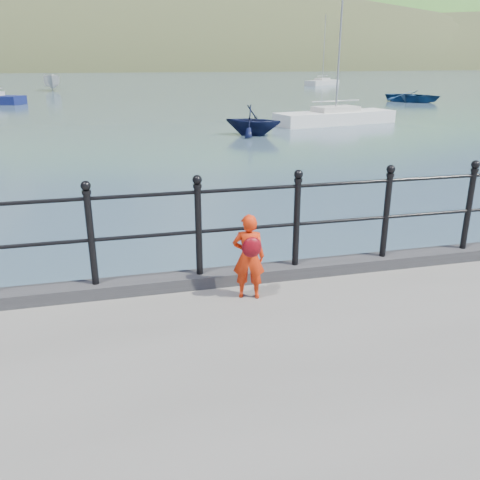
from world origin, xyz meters
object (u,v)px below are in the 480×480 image
object	(u,v)px
launch_white	(52,82)
launch_navy	(253,120)
child	(249,256)
launch_blue	(413,96)
sailboat_near	(335,118)
sailboat_far	(322,83)
railing	(249,216)

from	to	relation	value
launch_white	launch_navy	xyz separation A→B (m)	(13.29, -42.57, -0.24)
child	launch_blue	distance (m)	43.79
child	sailboat_near	size ratio (longest dim) A/B	0.10
launch_white	sailboat_far	world-z (taller)	sailboat_far
railing	sailboat_far	size ratio (longest dim) A/B	1.87
launch_navy	sailboat_near	xyz separation A→B (m)	(5.93, 3.47, -0.40)
launch_navy	launch_white	bearing A→B (deg)	51.27
launch_white	sailboat_near	xyz separation A→B (m)	(19.22, -39.10, -0.64)
railing	child	bearing A→B (deg)	-104.58
child	sailboat_far	bearing A→B (deg)	-96.29
sailboat_far	launch_blue	bearing A→B (deg)	-135.22
child	sailboat_near	xyz separation A→B (m)	(11.31, 22.94, -1.16)
launch_blue	sailboat_near	distance (m)	18.79
launch_blue	sailboat_far	xyz separation A→B (m)	(4.32, 30.95, -0.15)
launch_navy	sailboat_near	size ratio (longest dim) A/B	0.28
railing	child	distance (m)	0.57
railing	sailboat_near	distance (m)	25.16
railing	launch_navy	distance (m)	19.76
sailboat_near	railing	bearing A→B (deg)	-128.50
launch_blue	launch_white	xyz separation A→B (m)	(-32.53, 25.84, 0.49)
sailboat_near	sailboat_far	distance (m)	47.60
launch_white	sailboat_near	distance (m)	43.58
launch_blue	launch_white	size ratio (longest dim) A/B	0.94
launch_blue	launch_white	distance (m)	41.55
launch_blue	launch_white	world-z (taller)	launch_white
railing	launch_navy	bearing A→B (deg)	74.52
child	sailboat_far	xyz separation A→B (m)	(28.95, 67.15, -1.16)
railing	sailboat_far	distance (m)	72.67
railing	child	world-z (taller)	railing
sailboat_near	sailboat_far	size ratio (longest dim) A/B	1.02
railing	launch_navy	world-z (taller)	railing
railing	sailboat_near	xyz separation A→B (m)	(11.20, 22.49, -1.48)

